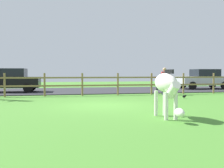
{
  "coord_description": "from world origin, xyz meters",
  "views": [
    {
      "loc": [
        -2.23,
        -10.97,
        1.31
      ],
      "look_at": [
        0.38,
        0.71,
        0.84
      ],
      "focal_mm": 44.51,
      "sensor_mm": 36.0,
      "label": 1
    }
  ],
  "objects_px": {
    "zebra": "(167,86)",
    "parked_car_silver": "(204,79)",
    "visitor_near_fence": "(164,80)",
    "parked_car_black": "(9,80)",
    "crow_on_grass": "(184,96)"
  },
  "relations": [
    {
      "from": "parked_car_black",
      "to": "visitor_near_fence",
      "type": "distance_m",
      "value": 10.12
    },
    {
      "from": "zebra",
      "to": "crow_on_grass",
      "type": "xyz_separation_m",
      "value": [
        3.36,
        5.43,
        -0.8
      ]
    },
    {
      "from": "parked_car_silver",
      "to": "visitor_near_fence",
      "type": "relative_size",
      "value": 2.46
    },
    {
      "from": "zebra",
      "to": "visitor_near_fence",
      "type": "relative_size",
      "value": 1.18
    },
    {
      "from": "zebra",
      "to": "parked_car_silver",
      "type": "xyz_separation_m",
      "value": [
        8.65,
        12.5,
        -0.08
      ]
    },
    {
      "from": "zebra",
      "to": "parked_car_silver",
      "type": "bearing_deg",
      "value": 55.31
    },
    {
      "from": "parked_car_silver",
      "to": "parked_car_black",
      "type": "bearing_deg",
      "value": -177.81
    },
    {
      "from": "crow_on_grass",
      "to": "parked_car_silver",
      "type": "xyz_separation_m",
      "value": [
        5.29,
        7.07,
        0.72
      ]
    },
    {
      "from": "zebra",
      "to": "parked_car_silver",
      "type": "distance_m",
      "value": 15.2
    },
    {
      "from": "parked_car_black",
      "to": "crow_on_grass",
      "type": "bearing_deg",
      "value": -34.98
    },
    {
      "from": "visitor_near_fence",
      "to": "crow_on_grass",
      "type": "bearing_deg",
      "value": -91.22
    },
    {
      "from": "crow_on_grass",
      "to": "visitor_near_fence",
      "type": "height_order",
      "value": "visitor_near_fence"
    },
    {
      "from": "crow_on_grass",
      "to": "parked_car_silver",
      "type": "relative_size",
      "value": 0.05
    },
    {
      "from": "crow_on_grass",
      "to": "parked_car_black",
      "type": "height_order",
      "value": "parked_car_black"
    },
    {
      "from": "parked_car_silver",
      "to": "zebra",
      "type": "bearing_deg",
      "value": -124.69
    }
  ]
}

